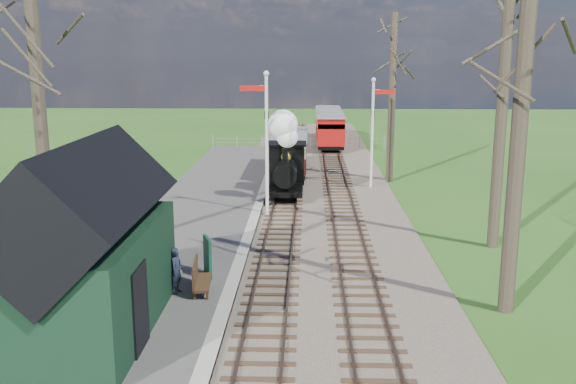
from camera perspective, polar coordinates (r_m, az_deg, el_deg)
The scene contains 18 objects.
distant_hills at distance 78.57m, azimuth 2.03°, elevation -4.82°, with size 114.40×48.00×22.02m.
ballast_bed at distance 33.42m, azimuth 2.23°, elevation 0.39°, with size 8.00×60.00×0.10m, color brown.
track_near at distance 33.43m, azimuth 0.00°, elevation 0.49°, with size 1.60×60.00×0.15m.
track_far at distance 33.45m, azimuth 4.46°, elevation 0.46°, with size 1.60×60.00×0.15m.
platform at distance 26.04m, azimuth -8.31°, elevation -3.08°, with size 5.00×44.00×0.20m, color #474442.
coping_strip at distance 25.73m, azimuth -3.25°, elevation -3.14°, with size 0.40×44.00×0.21m, color #B2AD9E.
station_shed at distance 16.33m, azimuth -17.45°, elevation -4.96°, with size 3.25×6.30×4.78m.
semaphore_near at distance 26.97m, azimuth -2.05°, elevation 5.21°, with size 1.22×0.24×6.22m.
semaphore_far at distance 33.06m, azimuth 7.64°, elevation 5.96°, with size 1.22×0.24×5.72m.
bare_trees at distance 20.87m, azimuth 2.62°, elevation 7.50°, with size 15.51×22.39×12.00m.
fence_line at distance 47.14m, azimuth 0.92°, elevation 4.51°, with size 12.60×0.08×1.00m.
locomotive at distance 30.52m, azimuth -0.18°, elevation 2.92°, with size 1.70×3.96×4.24m.
coach at distance 36.58m, azimuth 0.18°, elevation 3.66°, with size 1.98×6.79×2.08m.
red_carriage_a at distance 46.29m, azimuth 3.77°, elevation 5.47°, with size 1.98×4.91×2.09m.
red_carriage_b at distance 51.75m, azimuth 3.57°, elevation 6.19°, with size 1.98×4.91×2.09m.
sign_board at distance 19.91m, azimuth -7.14°, elevation -5.74°, with size 0.38×0.82×1.24m.
bench at distance 18.80m, azimuth -7.97°, elevation -7.52°, with size 0.60×1.59×0.89m.
person at distance 18.67m, azimuth -9.89°, elevation -6.88°, with size 0.49×0.32×1.36m, color #1B2232.
Camera 1 is at (1.06, -10.70, 6.96)m, focal length 40.00 mm.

